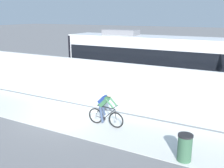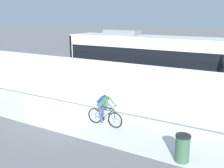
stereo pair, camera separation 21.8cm
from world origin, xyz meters
TOP-DOWN VIEW (x-y plane):
  - ground_plane at (0.00, 0.00)m, footprint 200.00×200.00m
  - bike_path_deck at (0.00, 0.00)m, footprint 32.00×3.20m
  - glass_parapet at (0.00, 1.85)m, footprint 32.00×0.05m
  - concrete_barrier_wall at (0.00, 3.65)m, footprint 32.00×0.36m
  - tram_rail_near at (0.00, 6.13)m, footprint 32.00×0.08m
  - tram_rail_far at (0.00, 7.57)m, footprint 32.00×0.08m
  - tram at (1.51, 6.85)m, footprint 11.06×2.54m
  - cyclist_on_bike at (2.30, -0.00)m, footprint 1.77×0.58m
  - trash_bin at (6.11, -1.25)m, footprint 0.51×0.51m

SIDE VIEW (x-z plane):
  - ground_plane at x=0.00m, z-range 0.00..0.00m
  - tram_rail_near at x=0.00m, z-range 0.00..0.01m
  - tram_rail_far at x=0.00m, z-range 0.00..0.01m
  - bike_path_deck at x=0.00m, z-range 0.00..0.01m
  - trash_bin at x=6.11m, z-range 0.00..0.96m
  - glass_parapet at x=0.00m, z-range 0.00..1.25m
  - cyclist_on_bike at x=2.30m, z-range -0.01..1.60m
  - concrete_barrier_wall at x=0.00m, z-range 0.00..2.15m
  - tram at x=1.51m, z-range -0.01..3.80m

